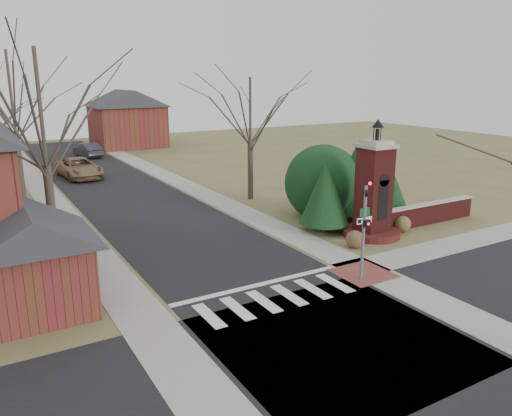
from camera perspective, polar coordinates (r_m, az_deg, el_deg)
ground at (r=19.82m, az=3.63°, el=-11.12°), size 120.00×120.00×0.00m
main_street at (r=39.04m, az=-14.71°, el=1.54°), size 8.00×70.00×0.01m
cross_street at (r=17.71m, az=9.24°, el=-14.67°), size 120.00×8.00×0.01m
crosswalk_zone at (r=20.42m, az=2.36°, el=-10.26°), size 8.00×2.20×0.02m
stop_bar at (r=21.58m, az=0.18°, el=-8.81°), size 8.00×0.35×0.02m
sidewalk_right_main at (r=40.69m, az=-7.67°, el=2.44°), size 2.00×60.00×0.02m
sidewalk_left at (r=38.03m, az=-22.24°, el=0.57°), size 2.00×60.00×0.02m
curb_apron at (r=23.30m, az=12.15°, el=-7.32°), size 2.40×2.40×0.02m
traffic_signal_pole at (r=21.84m, az=12.30°, el=-1.67°), size 0.28×0.41×4.50m
sign_post at (r=23.86m, az=12.22°, el=-1.86°), size 0.90×0.07×2.75m
brick_gate_monument at (r=28.18m, az=13.26°, el=1.11°), size 3.20×3.20×6.47m
brick_garden_wall at (r=31.75m, az=19.01°, el=-0.58°), size 7.50×0.50×1.30m
garage_left at (r=20.31m, az=-24.49°, el=-5.01°), size 4.80×4.80×4.29m
house_distant_right at (r=65.44m, az=-14.54°, el=10.00°), size 8.80×8.80×7.30m
evergreen_near at (r=28.46m, az=7.87°, el=1.78°), size 2.80×2.80×4.10m
evergreen_mid at (r=31.38m, az=11.29°, el=3.42°), size 3.40×3.40×4.70m
evergreen_far at (r=32.17m, az=15.08°, el=2.19°), size 2.40×2.40×3.30m
evergreen_mass at (r=31.45m, az=7.65°, el=3.23°), size 4.80×4.80×4.80m
bare_tree_0 at (r=23.92m, az=-23.52°, el=11.32°), size 8.05×8.05×11.15m
bare_tree_1 at (r=36.84m, az=-26.30°, el=12.38°), size 8.40×8.40×11.64m
bare_tree_3 at (r=35.43m, az=-0.67°, el=11.66°), size 7.00×7.00×9.70m
pickup_truck at (r=46.50m, az=-19.55°, el=4.34°), size 3.35×6.42×1.72m
distant_car at (r=58.19m, az=-18.69°, el=6.31°), size 2.42×5.04×1.59m
dry_shrub_left at (r=26.42m, az=11.21°, el=-3.53°), size 0.93×0.93×0.93m
dry_shrub_right at (r=29.73m, az=16.40°, el=-1.77°), size 0.94×0.94×0.94m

